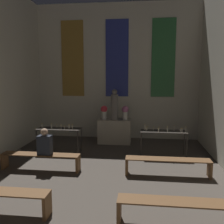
% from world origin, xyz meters
% --- Properties ---
extents(wall_back, '(6.70, 0.16, 5.36)m').
position_xyz_m(wall_back, '(0.00, 11.69, 2.71)').
color(wall_back, beige).
rests_on(wall_back, ground_plane).
extents(altar, '(1.22, 0.57, 0.91)m').
position_xyz_m(altar, '(0.00, 10.75, 0.45)').
color(altar, '#ADA38E').
rests_on(altar, ground_plane).
extents(statue, '(0.28, 0.28, 1.13)m').
position_xyz_m(statue, '(0.00, 10.75, 1.43)').
color(statue, slate).
rests_on(statue, altar).
extents(flower_vase_left, '(0.25, 0.25, 0.51)m').
position_xyz_m(flower_vase_left, '(-0.40, 10.75, 1.21)').
color(flower_vase_left, beige).
rests_on(flower_vase_left, altar).
extents(flower_vase_right, '(0.25, 0.25, 0.51)m').
position_xyz_m(flower_vase_right, '(0.40, 10.75, 1.21)').
color(flower_vase_right, beige).
rests_on(flower_vase_right, altar).
extents(candle_rack_left, '(1.44, 0.52, 1.00)m').
position_xyz_m(candle_rack_left, '(-1.69, 9.38, 0.72)').
color(candle_rack_left, '#332D28').
rests_on(candle_rack_left, ground_plane).
extents(candle_rack_right, '(1.44, 0.52, 1.00)m').
position_xyz_m(candle_rack_right, '(1.69, 9.38, 0.72)').
color(candle_rack_right, '#332D28').
rests_on(candle_rack_right, ground_plane).
extents(pew_third_right, '(2.13, 0.36, 0.44)m').
position_xyz_m(pew_third_right, '(1.68, 5.60, 0.33)').
color(pew_third_right, brown).
rests_on(pew_third_right, ground_plane).
extents(pew_back_left, '(2.13, 0.36, 0.44)m').
position_xyz_m(pew_back_left, '(-1.68, 7.78, 0.33)').
color(pew_back_left, brown).
rests_on(pew_back_left, ground_plane).
extents(pew_back_right, '(2.13, 0.36, 0.44)m').
position_xyz_m(pew_back_right, '(1.68, 7.78, 0.33)').
color(pew_back_right, brown).
rests_on(pew_back_right, ground_plane).
extents(person_seated, '(0.36, 0.24, 0.70)m').
position_xyz_m(person_seated, '(-1.55, 7.78, 0.75)').
color(person_seated, '#282D38').
rests_on(person_seated, pew_back_left).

